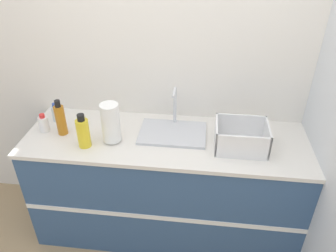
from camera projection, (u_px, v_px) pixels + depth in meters
The scene contains 10 objects.
wall_back at pixel (172, 68), 2.42m from camera, with size 4.41×0.06×2.60m.
wall_right at pixel (332, 97), 2.03m from camera, with size 0.06×2.65×2.60m.
counter_cabinet at pixel (166, 185), 2.58m from camera, with size 2.03×0.67×0.91m.
sink at pixel (173, 131), 2.37m from camera, with size 0.48×0.33×0.31m.
paper_towel_roll at pixel (111, 123), 2.23m from camera, with size 0.13×0.13×0.29m.
dish_rack at pixel (241, 139), 2.21m from camera, with size 0.35×0.28×0.18m.
bottle_clear at pixel (56, 113), 2.50m from camera, with size 0.06×0.06×0.15m.
bottle_yellow at pixel (83, 132), 2.20m from camera, with size 0.09×0.09×0.25m.
bottle_amber at pixel (61, 119), 2.32m from camera, with size 0.07×0.07×0.27m.
bottle_white_spray at pixel (44, 124), 2.38m from camera, with size 0.07×0.07×0.14m.
Camera 1 is at (0.24, -1.59, 2.24)m, focal length 35.00 mm.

